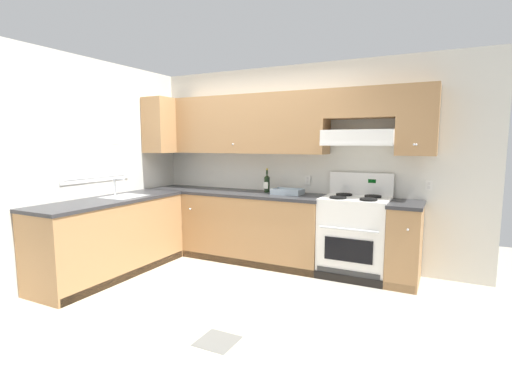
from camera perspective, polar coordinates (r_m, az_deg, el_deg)
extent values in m
plane|color=#B2AA99|center=(4.19, -8.45, -14.56)|extent=(7.04, 7.04, 0.00)
cube|color=slate|center=(3.26, -5.80, -21.23)|extent=(0.30, 0.30, 0.01)
cube|color=silver|center=(5.12, 6.11, 4.14)|extent=(4.68, 0.12, 2.55)
cube|color=#A87A4C|center=(5.21, -2.48, 10.01)|extent=(2.41, 0.34, 0.76)
cube|color=#A87A4C|center=(4.56, 23.00, 9.81)|extent=(0.42, 0.34, 0.76)
cube|color=#A87A4C|center=(4.66, 15.44, 12.65)|extent=(0.80, 0.34, 0.34)
cube|color=white|center=(4.60, 15.17, 7.87)|extent=(0.80, 0.46, 0.17)
cube|color=white|center=(4.39, 14.55, 6.94)|extent=(0.80, 0.03, 0.04)
sphere|color=silver|center=(5.05, -3.47, 7.13)|extent=(0.02, 0.02, 0.02)
sphere|color=silver|center=(4.38, 22.52, 6.55)|extent=(0.02, 0.02, 0.02)
sphere|color=silver|center=(4.38, 22.81, 6.54)|extent=(0.02, 0.02, 0.02)
cube|color=silver|center=(5.01, 7.71, 1.81)|extent=(0.08, 0.01, 0.12)
cube|color=silver|center=(5.00, 7.70, 2.05)|extent=(0.03, 0.00, 0.03)
cube|color=silver|center=(5.01, 7.69, 1.55)|extent=(0.03, 0.00, 0.03)
cube|color=silver|center=(4.74, 24.40, 0.90)|extent=(0.08, 0.01, 0.12)
cube|color=silver|center=(4.73, 24.42, 1.16)|extent=(0.03, 0.00, 0.03)
cube|color=silver|center=(4.74, 24.39, 0.63)|extent=(0.03, 0.00, 0.03)
cube|color=silver|center=(5.08, -23.20, 3.56)|extent=(0.12, 4.00, 2.55)
cube|color=white|center=(5.03, -23.00, 6.68)|extent=(0.04, 1.00, 0.92)
cube|color=white|center=(5.01, -22.85, 6.69)|extent=(0.01, 0.90, 0.82)
cube|color=white|center=(5.01, -22.83, 6.69)|extent=(0.01, 0.90, 0.02)
cube|color=#A87A4C|center=(5.69, -13.28, 9.60)|extent=(0.34, 0.64, 0.76)
cube|color=#A87A4C|center=(5.22, -3.29, -5.07)|extent=(2.47, 0.61, 0.87)
cube|color=#2D2D30|center=(5.14, -3.32, -0.12)|extent=(2.50, 0.63, 0.04)
cube|color=#A87A4C|center=(4.57, 21.29, -7.39)|extent=(0.34, 0.61, 0.87)
cube|color=#2D2D30|center=(4.48, 21.56, -1.74)|extent=(0.36, 0.63, 0.04)
cube|color=black|center=(4.84, 0.88, -10.88)|extent=(3.54, 0.06, 0.09)
sphere|color=silver|center=(5.18, -9.82, -2.52)|extent=(0.03, 0.03, 0.03)
sphere|color=silver|center=(4.20, 21.71, -5.25)|extent=(0.03, 0.03, 0.03)
cube|color=#A87A4C|center=(4.85, -20.77, -6.51)|extent=(0.61, 1.89, 0.87)
cube|color=#2D2D30|center=(4.77, -21.02, -1.19)|extent=(0.63, 1.91, 0.04)
cube|color=black|center=(4.77, -18.27, -11.54)|extent=(0.06, 1.85, 0.09)
cube|color=#999B9E|center=(4.93, -19.00, -0.65)|extent=(0.40, 0.48, 0.01)
cube|color=#28282B|center=(4.94, -18.97, -1.48)|extent=(0.34, 0.42, 0.14)
cylinder|color=silver|center=(5.03, -20.33, 0.75)|extent=(0.03, 0.03, 0.22)
cylinder|color=silver|center=(4.96, -19.75, 1.85)|extent=(0.16, 0.02, 0.02)
cube|color=white|center=(4.65, 14.46, -6.62)|extent=(0.76, 0.58, 0.91)
cube|color=black|center=(4.39, 13.59, -8.44)|extent=(0.53, 0.01, 0.26)
cylinder|color=silver|center=(4.31, 13.62, -5.45)|extent=(0.65, 0.02, 0.02)
cube|color=#333333|center=(4.47, 13.48, -11.96)|extent=(0.70, 0.01, 0.11)
cube|color=white|center=(4.56, 14.64, -0.95)|extent=(0.76, 0.58, 0.02)
cube|color=white|center=(4.81, 15.38, 1.08)|extent=(0.76, 0.04, 0.29)
cube|color=#053F0C|center=(4.76, 16.93, 1.57)|extent=(0.09, 0.01, 0.04)
cylinder|color=black|center=(4.46, 12.14, -0.81)|extent=(0.19, 0.19, 0.02)
cylinder|color=black|center=(4.46, 12.13, -0.89)|extent=(0.07, 0.07, 0.01)
cylinder|color=black|center=(4.39, 16.43, -1.08)|extent=(0.19, 0.19, 0.02)
cylinder|color=black|center=(4.39, 16.43, -1.16)|extent=(0.07, 0.07, 0.01)
cylinder|color=black|center=(4.73, 13.00, -0.38)|extent=(0.19, 0.19, 0.02)
cylinder|color=black|center=(4.73, 13.00, -0.45)|extent=(0.07, 0.07, 0.01)
cylinder|color=black|center=(4.66, 17.06, -0.62)|extent=(0.19, 0.19, 0.02)
cylinder|color=black|center=(4.66, 17.05, -0.70)|extent=(0.07, 0.07, 0.01)
cylinder|color=white|center=(4.84, 12.90, 0.89)|extent=(0.04, 0.02, 0.04)
cylinder|color=white|center=(4.80, 14.53, 0.80)|extent=(0.04, 0.02, 0.04)
cylinder|color=white|center=(4.78, 16.17, 0.71)|extent=(0.04, 0.02, 0.04)
cylinder|color=white|center=(4.75, 17.84, 0.61)|extent=(0.04, 0.02, 0.04)
cylinder|color=black|center=(5.03, 1.64, 1.08)|extent=(0.07, 0.07, 0.20)
cone|color=black|center=(5.02, 1.65, 2.41)|extent=(0.07, 0.07, 0.04)
cylinder|color=black|center=(5.01, 1.65, 3.08)|extent=(0.03, 0.03, 0.08)
cylinder|color=gold|center=(5.01, 1.65, 3.43)|extent=(0.03, 0.03, 0.02)
cube|color=silver|center=(5.00, 1.46, 0.99)|extent=(0.06, 0.00, 0.09)
cube|color=#9EADB7|center=(4.86, 4.72, -0.24)|extent=(0.30, 0.20, 0.02)
cube|color=#9EADB7|center=(4.75, 4.18, -0.09)|extent=(0.38, 0.01, 0.07)
cube|color=#9EADB7|center=(4.97, 5.24, 0.23)|extent=(0.38, 0.01, 0.07)
cube|color=#9EADB7|center=(4.93, 2.76, 0.19)|extent=(0.01, 0.23, 0.07)
cube|color=#9EADB7|center=(4.79, 6.74, -0.05)|extent=(0.01, 0.23, 0.07)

